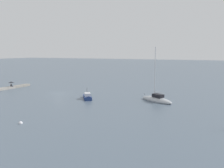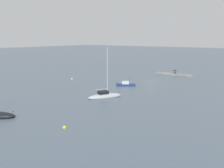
{
  "view_description": "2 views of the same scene",
  "coord_description": "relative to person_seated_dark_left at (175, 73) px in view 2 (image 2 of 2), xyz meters",
  "views": [
    {
      "loc": [
        45.4,
        36.11,
        9.87
      ],
      "look_at": [
        -0.74,
        13.77,
        2.94
      ],
      "focal_mm": 38.62,
      "sensor_mm": 36.0,
      "label": 1
    },
    {
      "loc": [
        -33.14,
        65.09,
        12.88
      ],
      "look_at": [
        0.97,
        18.52,
        2.04
      ],
      "focal_mm": 40.24,
      "sensor_mm": 36.0,
      "label": 2
    }
  ],
  "objects": [
    {
      "name": "ground_plane",
      "position": [
        0.38,
        16.07,
        -0.83
      ],
      "size": [
        500.0,
        500.0,
        0.0
      ],
      "primitive_type": "plane",
      "color": "slate"
    },
    {
      "name": "seawall_pier",
      "position": [
        0.38,
        -0.07,
        -0.54
      ],
      "size": [
        12.96,
        1.47,
        0.58
      ],
      "color": "gray",
      "rests_on": "ground_plane"
    },
    {
      "name": "person_seated_dark_left",
      "position": [
        0.0,
        0.0,
        0.0
      ],
      "size": [
        0.49,
        0.66,
        0.73
      ],
      "rotation": [
        0.0,
        0.0,
        0.2
      ],
      "color": "#1E2333",
      "rests_on": "seawall_pier"
    },
    {
      "name": "umbrella_open_black",
      "position": [
        0.02,
        -0.06,
        0.88
      ],
      "size": [
        1.49,
        1.49,
        1.32
      ],
      "color": "black",
      "rests_on": "seawall_pier"
    },
    {
      "name": "sailboat_grey_mid",
      "position": [
        -0.42,
        39.67,
        -0.45
      ],
      "size": [
        5.64,
        7.8,
        11.15
      ],
      "rotation": [
        0.0,
        0.0,
        2.64
      ],
      "color": "#ADB2B7",
      "rests_on": "ground_plane"
    },
    {
      "name": "motorboat_navy_near",
      "position": [
        3.56,
        26.07,
        -0.53
      ],
      "size": [
        5.03,
        4.23,
        2.85
      ],
      "rotation": [
        0.0,
        0.0,
        5.34
      ],
      "color": "navy",
      "rests_on": "ground_plane"
    },
    {
      "name": "mooring_buoy_mid",
      "position": [
        -7.02,
        57.6,
        -0.73
      ],
      "size": [
        0.56,
        0.56,
        0.56
      ],
      "color": "yellow",
      "rests_on": "ground_plane"
    },
    {
      "name": "mooring_buoy_far",
      "position": [
        22.42,
        26.89,
        -0.74
      ],
      "size": [
        0.53,
        0.53,
        0.53
      ],
      "color": "white",
      "rests_on": "ground_plane"
    }
  ]
}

